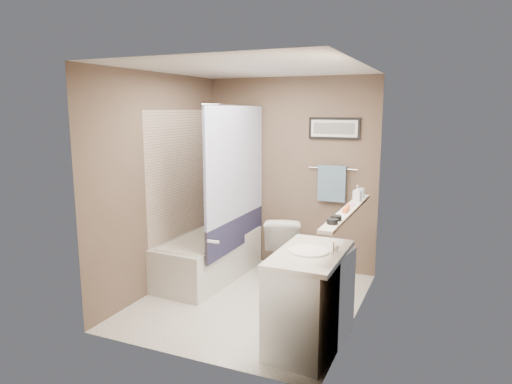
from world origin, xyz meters
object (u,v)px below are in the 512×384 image
at_px(toilet, 283,245).
at_px(glass_jar, 360,193).
at_px(vanity, 310,302).
at_px(bathtub, 208,257).
at_px(candle_bowl_near, 332,221).
at_px(soap_bottle, 357,193).
at_px(candle_bowl_far, 336,218).
at_px(hair_brush_front, 346,208).

xyz_separation_m(toilet, glass_jar, (0.98, -0.42, 0.79)).
relative_size(vanity, glass_jar, 9.00).
bearing_deg(bathtub, candle_bowl_near, -29.66).
xyz_separation_m(glass_jar, soap_bottle, (0.00, -0.17, 0.03)).
height_order(toilet, glass_jar, glass_jar).
distance_m(glass_jar, soap_bottle, 0.18).
distance_m(bathtub, glass_jar, 2.01).
height_order(bathtub, soap_bottle, soap_bottle).
xyz_separation_m(vanity, candle_bowl_near, (0.19, -0.07, 0.73)).
distance_m(bathtub, toilet, 0.93).
xyz_separation_m(candle_bowl_near, candle_bowl_far, (0.00, 0.13, 0.00)).
bearing_deg(candle_bowl_far, vanity, -163.27).
distance_m(candle_bowl_far, hair_brush_front, 0.38).
distance_m(bathtub, soap_bottle, 2.02).
bearing_deg(glass_jar, vanity, -99.60).
relative_size(vanity, hair_brush_front, 4.09).
bearing_deg(glass_jar, toilet, 156.84).
height_order(candle_bowl_near, hair_brush_front, hair_brush_front).
bearing_deg(candle_bowl_near, candle_bowl_far, 90.00).
relative_size(bathtub, vanity, 1.67).
xyz_separation_m(vanity, candle_bowl_far, (0.19, 0.06, 0.73)).
relative_size(bathtub, candle_bowl_near, 16.67).
bearing_deg(toilet, bathtub, 11.94).
height_order(bathtub, candle_bowl_far, candle_bowl_far).
xyz_separation_m(candle_bowl_far, hair_brush_front, (0.00, 0.38, 0.00)).
relative_size(toilet, soap_bottle, 4.73).
bearing_deg(candle_bowl_near, glass_jar, 90.00).
distance_m(hair_brush_front, glass_jar, 0.66).
bearing_deg(vanity, hair_brush_front, 72.68).
relative_size(candle_bowl_far, glass_jar, 0.90).
height_order(bathtub, hair_brush_front, hair_brush_front).
height_order(bathtub, toilet, toilet).
height_order(hair_brush_front, glass_jar, glass_jar).
bearing_deg(soap_bottle, bathtub, 175.15).
distance_m(vanity, hair_brush_front, 0.88).
bearing_deg(hair_brush_front, vanity, -112.86).
xyz_separation_m(toilet, candle_bowl_near, (0.98, -1.58, 0.76)).
bearing_deg(glass_jar, hair_brush_front, -90.00).
xyz_separation_m(bathtub, candle_bowl_far, (1.79, -1.02, 0.89)).
bearing_deg(candle_bowl_far, toilet, 123.87).
relative_size(candle_bowl_near, candle_bowl_far, 1.00).
bearing_deg(bathtub, glass_jar, 3.69).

